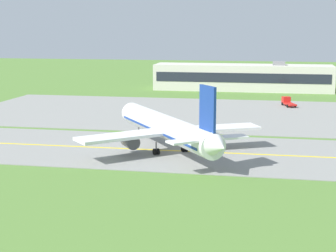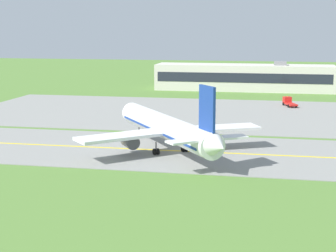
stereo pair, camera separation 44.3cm
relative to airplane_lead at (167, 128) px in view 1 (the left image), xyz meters
name	(u,v)px [view 1 (the left image)]	position (x,y,z in m)	size (l,w,h in m)	color
ground_plane	(182,152)	(2.53, 0.54, -4.13)	(500.00, 500.00, 0.00)	#517A33
taxiway_strip	(182,151)	(2.53, 0.54, -4.08)	(240.00, 28.00, 0.10)	gray
apron_pad	(252,114)	(12.53, 42.54, -4.08)	(140.00, 52.00, 0.10)	gray
taxiway_centreline	(182,151)	(2.53, 0.54, -4.03)	(220.00, 0.60, 0.01)	yellow
airplane_lead	(167,128)	(0.00, 0.00, 0.00)	(28.90, 34.54, 12.70)	white
service_truck_baggage	(288,102)	(21.39, 58.74, -2.95)	(3.98, 6.72, 2.59)	red
terminal_building	(243,77)	(7.43, 93.69, 0.14)	(58.38, 12.45, 9.72)	beige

